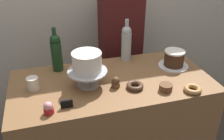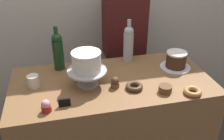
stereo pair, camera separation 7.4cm
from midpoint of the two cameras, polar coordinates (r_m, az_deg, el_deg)
display_counter at (r=2.00m, az=-1.09°, el=-14.14°), size 1.35×0.66×0.96m
cake_stand_pedestal at (r=1.62m, az=-6.85°, el=-1.24°), size 0.26×0.26×0.11m
white_layer_cake at (r=1.58m, az=-7.06°, el=1.82°), size 0.19×0.19×0.13m
silver_serving_platter at (r=1.93m, az=12.63°, el=0.97°), size 0.22×0.22×0.01m
chocolate_round_cake at (r=1.90m, az=12.84°, el=2.66°), size 0.15×0.15×0.12m
wine_bottle_clear at (r=1.92m, az=2.17°, el=6.26°), size 0.08×0.08×0.33m
wine_bottle_green at (r=1.82m, az=-13.67°, el=4.01°), size 0.08×0.08×0.33m
cupcake_chocolate at (r=1.62m, az=-0.45°, el=-2.85°), size 0.06×0.06×0.07m
cupcake_strawberry at (r=1.45m, az=-15.65°, el=-8.37°), size 0.06×0.06×0.07m
donut_chocolate at (r=1.62m, az=3.92°, el=-3.66°), size 0.11×0.11×0.03m
donut_maple at (r=1.65m, az=16.63°, el=-4.21°), size 0.11×0.11×0.03m
cookie_stack at (r=1.62m, az=10.83°, el=-3.91°), size 0.08×0.08×0.04m
price_sign_chalkboard at (r=1.47m, az=-11.66°, el=-7.58°), size 0.07×0.01×0.05m
coffee_cup_ceramic at (r=1.68m, az=-18.72°, el=-2.97°), size 0.08×0.08×0.08m
barista_figure at (r=2.34m, az=0.95°, el=3.52°), size 0.36×0.22×1.60m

